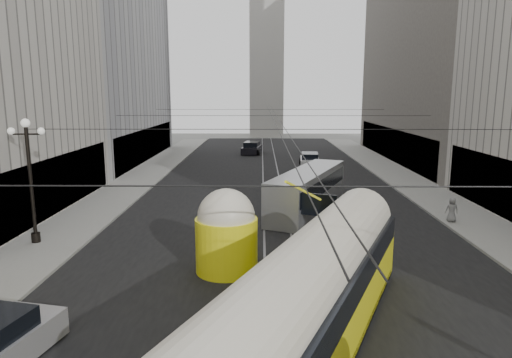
{
  "coord_description": "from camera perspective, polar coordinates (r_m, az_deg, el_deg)",
  "views": [
    {
      "loc": [
        -0.93,
        -4.51,
        7.74
      ],
      "look_at": [
        -1.16,
        16.13,
        3.86
      ],
      "focal_mm": 32.0,
      "sensor_mm": 36.0,
      "label": 1
    }
  ],
  "objects": [
    {
      "name": "sidewalk_left",
      "position": [
        42.69,
        -14.39,
        -0.02
      ],
      "size": [
        4.0,
        72.0,
        0.15
      ],
      "primitive_type": "cube",
      "color": "gray",
      "rests_on": "ground"
    },
    {
      "name": "sedan_white_far",
      "position": [
        49.14,
        6.72,
        2.32
      ],
      "size": [
        2.29,
        4.85,
        1.49
      ],
      "color": "white",
      "rests_on": "ground"
    },
    {
      "name": "catenary",
      "position": [
        36.07,
        2.34,
        7.69
      ],
      "size": [
        25.0,
        72.0,
        0.23
      ],
      "color": "black",
      "rests_on": "ground"
    },
    {
      "name": "sedan_dark_far",
      "position": [
        59.45,
        -0.53,
        3.86
      ],
      "size": [
        2.73,
        5.17,
        1.56
      ],
      "color": "black",
      "rests_on": "ground"
    },
    {
      "name": "distant_tower",
      "position": [
        84.83,
        1.33,
        15.54
      ],
      "size": [
        6.0,
        6.0,
        31.36
      ],
      "color": "#B2AFA8",
      "rests_on": "ground"
    },
    {
      "name": "rail_left",
      "position": [
        37.81,
        0.91,
        -1.16
      ],
      "size": [
        0.12,
        85.0,
        0.04
      ],
      "primitive_type": "cube",
      "color": "gray",
      "rests_on": "ground"
    },
    {
      "name": "streetcar",
      "position": [
        13.87,
        6.72,
        -14.6
      ],
      "size": [
        8.59,
        15.93,
        3.77
      ],
      "color": "#F9F215",
      "rests_on": "ground"
    },
    {
      "name": "lamppost_left_mid",
      "position": [
        25.67,
        -26.4,
        0.58
      ],
      "size": [
        1.86,
        0.44,
        6.37
      ],
      "color": "black",
      "rests_on": "sidewalk_left"
    },
    {
      "name": "pedestrian_sidewalk_right",
      "position": [
        29.73,
        23.28,
        -3.54
      ],
      "size": [
        0.78,
        0.54,
        1.49
      ],
      "primitive_type": "imported",
      "rotation": [
        0.0,
        0.0,
        3.02
      ],
      "color": "slate",
      "rests_on": "sidewalk_right"
    },
    {
      "name": "city_bus",
      "position": [
        30.52,
        6.54,
        -1.22
      ],
      "size": [
        6.25,
        11.15,
        2.73
      ],
      "color": "#A6A7AB",
      "rests_on": "ground"
    },
    {
      "name": "rail_right",
      "position": [
        37.85,
        3.18,
        -1.16
      ],
      "size": [
        0.12,
        85.0,
        0.04
      ],
      "primitive_type": "cube",
      "color": "gray",
      "rests_on": "ground"
    },
    {
      "name": "building_right_far",
      "position": [
        57.17,
        23.38,
        18.44
      ],
      "size": [
        12.6,
        32.6,
        32.6
      ],
      "color": "#514C47",
      "rests_on": "ground"
    },
    {
      "name": "building_left_far",
      "position": [
        56.25,
        -20.05,
        16.75
      ],
      "size": [
        12.6,
        28.6,
        28.6
      ],
      "color": "#999999",
      "rests_on": "ground"
    },
    {
      "name": "sidewalk_right",
      "position": [
        43.21,
        18.05,
        -0.09
      ],
      "size": [
        4.0,
        72.0,
        0.15
      ],
      "primitive_type": "cube",
      "color": "gray",
      "rests_on": "ground"
    },
    {
      "name": "road",
      "position": [
        37.83,
        2.05,
        -1.16
      ],
      "size": [
        20.0,
        85.0,
        0.02
      ],
      "primitive_type": "cube",
      "color": "black",
      "rests_on": "ground"
    }
  ]
}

